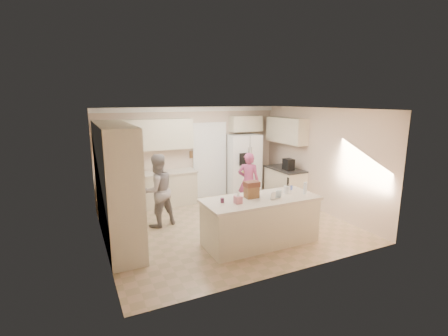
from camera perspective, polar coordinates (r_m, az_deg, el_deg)
name	(u,v)px	position (r m, az deg, el deg)	size (l,w,h in m)	color
floor	(227,226)	(7.46, 0.47, -10.08)	(5.20, 4.60, 0.02)	tan
ceiling	(227,108)	(6.92, 0.50, 10.46)	(5.20, 4.60, 0.02)	white
wall_back	(191,154)	(9.18, -5.83, 2.54)	(5.20, 0.02, 2.60)	beige
wall_front	(291,197)	(5.16, 11.78, -5.07)	(5.20, 0.02, 2.60)	beige
wall_left	(100,182)	(6.41, -21.01, -2.29)	(0.02, 4.60, 2.60)	beige
wall_right	(320,160)	(8.53, 16.48, 1.39)	(0.02, 4.60, 2.60)	beige
crown_back	(191,109)	(9.01, -5.89, 10.23)	(5.20, 0.08, 0.12)	white
pantry_bank	(116,184)	(6.66, -18.42, -2.70)	(0.60, 2.60, 2.35)	beige
back_base_cab	(154,191)	(8.76, -12.14, -3.90)	(2.20, 0.60, 0.88)	beige
back_countertop	(154,174)	(8.63, -12.26, -0.98)	(2.24, 0.63, 0.04)	beige
back_upper_cab	(151,135)	(8.60, -12.76, 5.71)	(2.20, 0.35, 0.80)	beige
doorway_opening	(209,161)	(9.39, -2.57, 1.25)	(0.90, 0.06, 2.10)	black
doorway_casing	(210,161)	(9.36, -2.49, 1.21)	(1.02, 0.03, 2.22)	white
wall_frame_upper	(192,145)	(9.11, -5.66, 4.06)	(0.15, 0.02, 0.20)	brown
wall_frame_lower	(192,154)	(9.15, -5.62, 2.39)	(0.15, 0.02, 0.20)	brown
refrigerator	(244,165)	(9.57, 3.46, 0.54)	(0.90, 0.70, 1.80)	white
fridge_seam	(250,167)	(9.27, 4.51, 0.14)	(0.01, 0.02, 1.78)	gray
fridge_dispenser	(243,159)	(9.11, 3.37, 1.55)	(0.22, 0.03, 0.35)	black
fridge_handle_l	(248,162)	(9.20, 4.31, 1.01)	(0.02, 0.02, 0.85)	silver
fridge_handle_r	(251,162)	(9.25, 4.84, 1.06)	(0.02, 0.02, 0.85)	silver
over_fridge_cab	(246,124)	(9.59, 3.85, 7.79)	(0.95, 0.35, 0.45)	beige
right_base_cab	(285,185)	(9.28, 10.63, -2.94)	(0.60, 1.20, 0.88)	beige
right_countertop	(285,169)	(9.16, 10.69, -0.17)	(0.63, 1.24, 0.04)	#2D2B28
right_upper_cab	(286,130)	(9.25, 10.89, 6.52)	(0.35, 1.50, 0.70)	beige
coffee_maker	(288,164)	(8.95, 11.27, 0.63)	(0.22, 0.28, 0.30)	black
island_base	(260,222)	(6.49, 6.38, -9.35)	(2.20, 0.90, 0.88)	beige
island_top	(261,199)	(6.34, 6.48, -5.47)	(2.28, 0.96, 0.05)	beige
utensil_crock	(287,190)	(6.71, 11.01, -3.76)	(0.13, 0.13, 0.15)	white
tissue_box	(238,200)	(5.97, 2.49, -5.57)	(0.13, 0.13, 0.14)	#D07484
tissue_plume	(238,194)	(5.93, 2.50, -4.55)	(0.08, 0.08, 0.08)	white
dollhouse_body	(252,192)	(6.31, 4.87, -4.24)	(0.26, 0.18, 0.22)	brown
dollhouse_roof	(252,184)	(6.27, 4.89, -2.84)	(0.28, 0.20, 0.10)	#592D1E
jam_jar	(222,200)	(6.00, -0.31, -5.72)	(0.07, 0.07, 0.09)	#59263F
greeting_card_a	(273,196)	(6.23, 8.65, -4.84)	(0.12, 0.01, 0.16)	white
greeting_card_b	(278,194)	(6.35, 9.52, -4.54)	(0.12, 0.01, 0.16)	silver
water_bottle	(305,188)	(6.72, 14.10, -3.46)	(0.07, 0.07, 0.24)	silver
shaker_salt	(289,188)	(6.94, 11.31, -3.48)	(0.05, 0.05, 0.09)	#4960AF
shaker_pepper	(291,188)	(6.98, 11.77, -3.41)	(0.05, 0.05, 0.09)	#4960AF
teen_boy	(157,191)	(7.34, -11.63, -3.91)	(0.79, 0.62, 1.63)	gray
teen_girl	(248,181)	(8.30, 4.32, -2.36)	(0.54, 0.36, 1.49)	#B24379
fridge_magnets	(250,167)	(9.26, 4.54, 0.13)	(0.76, 0.02, 1.44)	tan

